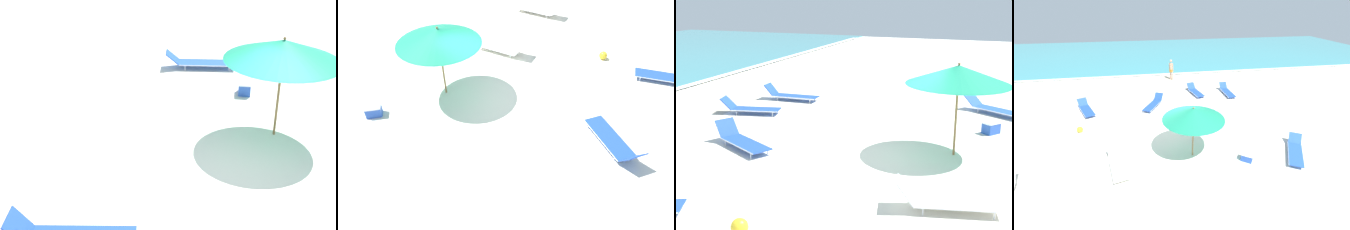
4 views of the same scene
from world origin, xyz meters
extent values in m
cube|color=silver|center=(0.00, 0.00, -0.08)|extent=(60.00, 60.00, 0.16)
cube|color=#B8AE96|center=(3.30, 7.32, 0.00)|extent=(2.49, 1.55, 0.00)
cube|color=#B8AE96|center=(9.50, 5.84, 0.00)|extent=(2.16, 1.58, 0.00)
cylinder|color=olive|center=(0.80, -1.56, 1.07)|extent=(0.06, 0.06, 2.14)
cone|color=#1E936B|center=(0.80, -1.56, 2.14)|extent=(2.67, 2.67, 0.49)
cylinder|color=#166E50|center=(0.80, -1.56, 1.91)|extent=(2.59, 2.59, 0.01)
sphere|color=olive|center=(0.80, -1.56, 2.42)|extent=(0.07, 0.07, 0.07)
cube|color=blue|center=(-0.79, 3.78, 0.17)|extent=(1.36, 1.84, 0.03)
cylinder|color=silver|center=(-1.05, 3.93, 0.17)|extent=(0.86, 1.57, 0.03)
cylinder|color=silver|center=(-0.52, 3.64, 0.17)|extent=(0.86, 1.57, 0.03)
cube|color=blue|center=(-0.29, 4.71, 0.39)|extent=(0.68, 0.59, 0.45)
cylinder|color=silver|center=(-1.34, 3.30, 0.08)|extent=(0.03, 0.03, 0.16)
cylinder|color=silver|center=(-0.89, 3.06, 0.08)|extent=(0.03, 0.03, 0.16)
cylinder|color=silver|center=(-0.69, 4.51, 0.08)|extent=(0.03, 0.03, 0.16)
cylinder|color=silver|center=(-0.24, 4.27, 0.08)|extent=(0.03, 0.03, 0.16)
cube|color=blue|center=(4.90, 5.10, 0.17)|extent=(0.67, 1.79, 0.03)
cylinder|color=silver|center=(4.60, 5.09, 0.17)|extent=(0.10, 1.77, 0.03)
cylinder|color=silver|center=(5.20, 5.11, 0.17)|extent=(0.10, 1.77, 0.03)
cube|color=blue|center=(4.86, 6.16, 0.38)|extent=(0.59, 0.40, 0.44)
cylinder|color=silver|center=(4.67, 4.40, 0.08)|extent=(0.03, 0.03, 0.16)
cylinder|color=silver|center=(5.18, 4.42, 0.08)|extent=(0.03, 0.03, 0.16)
cylinder|color=silver|center=(4.62, 5.78, 0.08)|extent=(0.03, 0.03, 0.16)
cylinder|color=silver|center=(5.13, 5.80, 0.08)|extent=(0.03, 0.03, 0.16)
cube|color=blue|center=(5.37, -2.48, 0.17)|extent=(1.45, 1.87, 0.03)
cylinder|color=silver|center=(5.12, -2.33, 0.17)|extent=(0.96, 1.58, 0.03)
cylinder|color=silver|center=(5.63, -2.64, 0.17)|extent=(0.96, 1.58, 0.03)
cube|color=blue|center=(5.95, -1.52, 0.35)|extent=(0.72, 0.68, 0.37)
cylinder|color=silver|center=(5.52, -1.74, 0.08)|extent=(0.03, 0.03, 0.16)
cylinder|color=silver|center=(5.96, -2.00, 0.08)|extent=(0.03, 0.03, 0.16)
cylinder|color=silver|center=(-4.33, 3.15, 0.08)|extent=(0.03, 0.03, 0.16)
cube|color=white|center=(-2.47, -2.08, 0.17)|extent=(0.98, 1.81, 0.03)
cylinder|color=silver|center=(-2.77, -2.15, 0.17)|extent=(0.43, 1.68, 0.03)
cylinder|color=silver|center=(-2.18, -2.01, 0.17)|extent=(0.43, 1.68, 0.03)
cube|color=white|center=(-2.71, -1.09, 0.40)|extent=(0.64, 0.47, 0.46)
cylinder|color=silver|center=(-2.57, -2.80, 0.08)|extent=(0.03, 0.03, 0.16)
cylinder|color=silver|center=(-2.07, -2.68, 0.08)|extent=(0.03, 0.03, 0.16)
cylinder|color=silver|center=(-2.88, -1.49, 0.08)|extent=(0.03, 0.03, 0.16)
cylinder|color=silver|center=(-2.38, -1.37, 0.08)|extent=(0.03, 0.03, 0.16)
cube|color=blue|center=(2.58, 5.48, 0.17)|extent=(0.95, 1.73, 0.03)
cylinder|color=silver|center=(2.29, 5.41, 0.17)|extent=(0.39, 1.60, 0.03)
cylinder|color=silver|center=(2.88, 5.54, 0.17)|extent=(0.39, 1.60, 0.03)
cube|color=blue|center=(2.36, 6.46, 0.37)|extent=(0.65, 0.53, 0.41)
cylinder|color=silver|center=(2.48, 4.80, 0.08)|extent=(0.03, 0.03, 0.16)
cylinder|color=silver|center=(2.98, 4.91, 0.08)|extent=(0.03, 0.03, 0.16)
cylinder|color=silver|center=(2.19, 6.04, 0.08)|extent=(0.03, 0.03, 0.16)
cylinder|color=silver|center=(2.69, 6.16, 0.08)|extent=(0.03, 0.03, 0.16)
sphere|color=yellow|center=(-4.78, 1.40, 0.16)|extent=(0.32, 0.32, 0.32)
cube|color=blue|center=(3.11, -2.34, 0.16)|extent=(0.59, 0.56, 0.32)
cube|color=white|center=(3.11, -2.34, 0.35)|extent=(0.61, 0.58, 0.05)
camera|label=1|loc=(-6.82, 5.32, 5.55)|focal=50.00mm
camera|label=2|loc=(6.21, 6.03, 6.87)|focal=35.00mm
camera|label=3|loc=(-11.10, -2.98, 4.23)|focal=50.00mm
camera|label=4|loc=(-1.05, -9.70, 6.45)|focal=24.00mm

